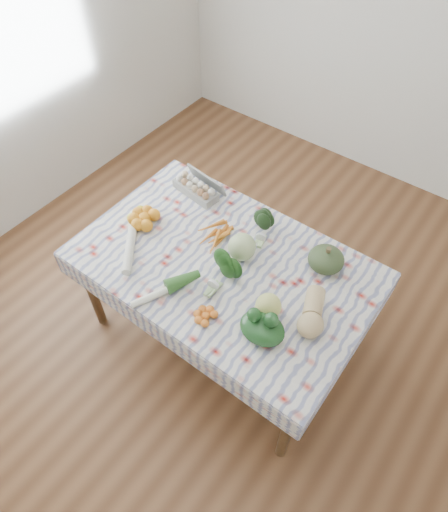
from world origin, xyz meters
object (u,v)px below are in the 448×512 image
(egg_carton, at_px, (196,189))
(grapefruit, at_px, (268,306))
(kabocha_squash, at_px, (326,259))
(dining_table, at_px, (224,272))
(cabbage, at_px, (242,247))
(butternut_squash, at_px, (313,312))

(egg_carton, distance_m, grapefruit, 1.00)
(kabocha_squash, bearing_deg, grapefruit, -100.73)
(egg_carton, distance_m, kabocha_squash, 0.96)
(dining_table, relative_size, cabbage, 10.10)
(kabocha_squash, bearing_deg, dining_table, -146.14)
(kabocha_squash, distance_m, cabbage, 0.47)
(egg_carton, relative_size, butternut_squash, 1.11)
(egg_carton, bearing_deg, cabbage, -17.26)
(dining_table, bearing_deg, cabbage, 62.77)
(kabocha_squash, distance_m, butternut_squash, 0.36)
(butternut_squash, xyz_separation_m, grapefruit, (-0.20, -0.11, 0.00))
(egg_carton, distance_m, butternut_squash, 1.13)
(cabbage, bearing_deg, dining_table, -117.23)
(cabbage, distance_m, butternut_squash, 0.54)
(dining_table, relative_size, kabocha_squash, 7.97)
(grapefruit, bearing_deg, butternut_squash, 28.36)
(cabbage, bearing_deg, kabocha_squash, 27.24)
(kabocha_squash, relative_size, cabbage, 1.27)
(dining_table, height_order, butternut_squash, butternut_squash)
(dining_table, distance_m, kabocha_squash, 0.58)
(cabbage, distance_m, grapefruit, 0.41)
(dining_table, relative_size, butternut_squash, 5.67)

